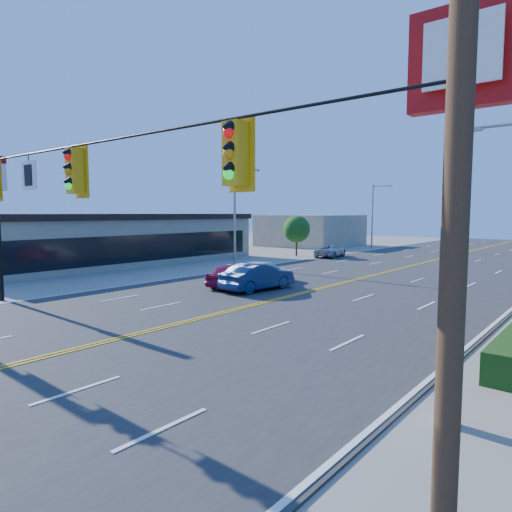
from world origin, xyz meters
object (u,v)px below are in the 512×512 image
Objects in this scene: car_blue at (258,278)px; car_silver at (330,251)px; kfc_pylon at (464,132)px; car_white at (263,273)px; car_magenta at (233,276)px; signal_span at (8,198)px.

car_blue is 21.19m from car_silver.
kfc_pylon reaches higher than car_white.
car_magenta is 20.64m from car_silver.
car_white is at bearing 97.78° from car_silver.
signal_span reaches higher than car_magenta.
car_silver is at bearing -69.32° from car_white.
signal_span is 17.57m from car_white.
car_magenta is at bearing 94.38° from car_silver.
car_magenta is at bearing 78.37° from car_white.
car_blue is 2.59m from car_white.
car_blue is at bearing 168.55° from car_magenta.
kfc_pylon is at bearing 143.58° from car_white.
car_magenta reaches higher than car_white.
car_white is (-3.76, 16.64, -4.19)m from signal_span.
signal_span reaches higher than car_white.
car_silver is at bearing 123.57° from kfc_pylon.
car_silver is (-9.13, 34.52, -4.26)m from signal_span.
signal_span is 5.39× the size of car_silver.
kfc_pylon is 37.03m from car_silver.
kfc_pylon is 1.81× the size of car_blue.
signal_span is at bearing 104.70° from car_blue.
signal_span is 5.97× the size of car_magenta.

